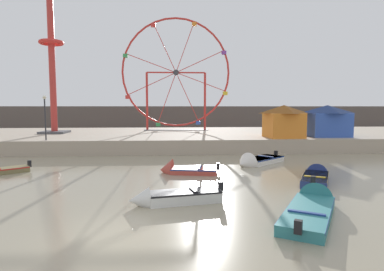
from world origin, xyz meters
The scene contains 13 objects.
ground_plane centered at (0.00, 0.00, 0.00)m, with size 240.00×240.00×0.00m, color gray.
quay_promenade centered at (0.00, 26.80, 0.66)m, with size 110.00×18.32×1.32m, color tan.
distant_town_skyline centered at (0.00, 50.03, 2.20)m, with size 140.00×3.00×4.40m, color #564C47.
motorboat_pale_grey centered at (1.54, 3.33, 0.28)m, with size 4.32×1.89×1.11m.
motorboat_teal_painted centered at (7.40, 2.07, 0.22)m, with size 4.27×5.74×1.46m.
motorboat_white_red_stripe centered at (7.73, 12.68, 0.23)m, with size 4.54×4.23×1.52m.
motorboat_navy_blue centered at (9.98, 7.38, 0.23)m, with size 3.16×4.45×1.24m.
motorboat_faded_red centered at (2.19, 9.90, 0.20)m, with size 3.95×2.08×1.43m.
ferris_wheel_red_frame centered at (2.14, 30.37, 8.37)m, with size 13.57×1.20×14.05m.
drop_tower_red_tower centered at (-11.65, 26.49, 8.78)m, with size 2.80×2.80×15.74m.
carnival_booth_orange_canopy centered at (12.35, 19.76, 2.94)m, with size 3.75×3.55×3.13m.
carnival_booth_blue_tent centered at (17.09, 20.65, 2.94)m, with size 4.25×3.46×3.12m.
promenade_lamp_near centered at (-9.60, 18.58, 3.90)m, with size 0.32×0.32×3.96m.
Camera 1 is at (1.59, -10.59, 4.25)m, focal length 30.08 mm.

